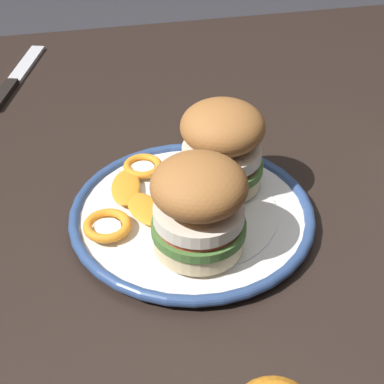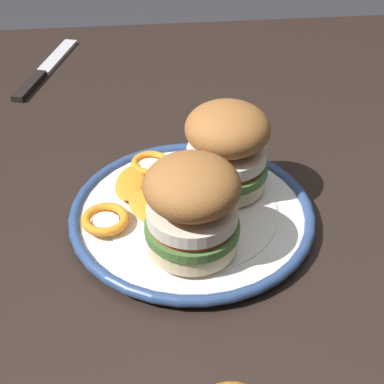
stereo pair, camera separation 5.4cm
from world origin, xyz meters
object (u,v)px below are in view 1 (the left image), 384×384
dining_table (134,266)px  sandwich_half_left (222,145)px  table_knife (14,81)px  sandwich_half_right (199,205)px  dinner_plate (192,214)px

dining_table → sandwich_half_left: bearing=-171.2°
dining_table → table_knife: 0.39m
sandwich_half_left → sandwich_half_right: size_ratio=1.10×
dining_table → table_knife: bearing=-69.6°
sandwich_half_left → sandwich_half_right: same height
dinner_plate → table_knife: size_ratio=1.24×
sandwich_half_left → dining_table: bearing=8.8°
sandwich_half_right → table_knife: bearing=-66.2°
dinner_plate → table_knife: dinner_plate is taller
sandwich_half_left → sandwich_half_right: bearing=63.4°
sandwich_half_right → table_knife: sandwich_half_right is taller
sandwich_half_right → dinner_plate: bearing=-95.9°
dinner_plate → sandwich_half_right: size_ratio=2.38×
dinner_plate → sandwich_half_left: 0.08m
dining_table → dinner_plate: (-0.07, 0.02, 0.09)m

